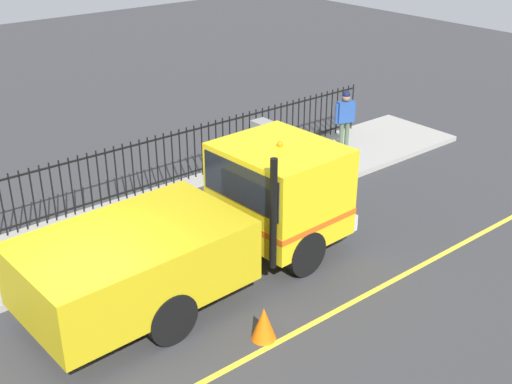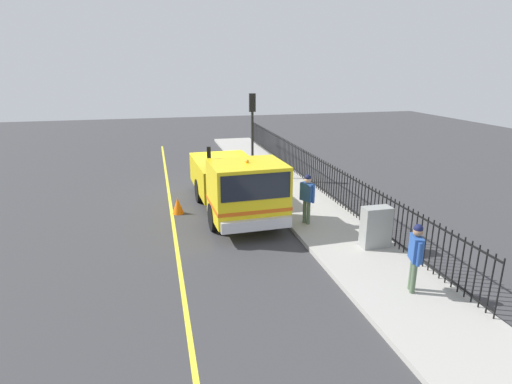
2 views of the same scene
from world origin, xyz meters
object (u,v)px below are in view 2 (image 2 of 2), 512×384
object	(u,v)px
pedestrian_distant	(416,251)
utility_cabinet	(376,227)
worker_standing	(307,194)
traffic_light_near	(252,118)
traffic_cone	(178,206)
work_truck	(236,182)

from	to	relation	value
pedestrian_distant	utility_cabinet	bearing A→B (deg)	-170.13
pedestrian_distant	utility_cabinet	size ratio (longest dim) A/B	1.39
worker_standing	utility_cabinet	bearing A→B (deg)	-176.85
traffic_light_near	utility_cabinet	size ratio (longest dim) A/B	3.21
pedestrian_distant	traffic_light_near	distance (m)	11.81
traffic_light_near	traffic_cone	bearing A→B (deg)	53.49
traffic_cone	work_truck	bearing A→B (deg)	-17.33
worker_standing	traffic_light_near	distance (m)	6.96
worker_standing	utility_cabinet	xyz separation A→B (m)	(1.34, -2.31, -0.45)
traffic_light_near	traffic_cone	size ratio (longest dim) A/B	6.38
work_truck	worker_standing	distance (m)	2.78
utility_cabinet	traffic_light_near	bearing A→B (deg)	100.57
traffic_light_near	utility_cabinet	bearing A→B (deg)	106.81
worker_standing	traffic_light_near	size ratio (longest dim) A/B	0.44
worker_standing	traffic_cone	bearing A→B (deg)	32.84
work_truck	traffic_light_near	size ratio (longest dim) A/B	1.71
traffic_light_near	utility_cabinet	distance (m)	9.45
pedestrian_distant	traffic_cone	size ratio (longest dim) A/B	2.75
worker_standing	pedestrian_distant	distance (m)	4.98
traffic_light_near	traffic_cone	xyz separation A→B (m)	(-3.92, -4.24, -2.69)
traffic_light_near	work_truck	bearing A→B (deg)	76.36
work_truck	pedestrian_distant	world-z (taller)	work_truck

